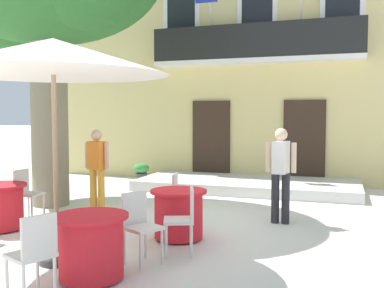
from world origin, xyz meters
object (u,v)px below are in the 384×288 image
(cafe_chair_middle_0, at_px, (26,191))
(ground_planter_left, at_px, (141,171))
(cafe_chair_front_1, at_px, (184,216))
(cafe_chair_near_tree_0, at_px, (139,222))
(cafe_table_middle, at_px, (0,206))
(pedestrian_mid_plaza, at_px, (97,165))
(cafe_chair_near_tree_1, at_px, (34,251))
(cafe_umbrella, at_px, (53,58))
(cafe_table_front, at_px, (179,214))
(pedestrian_near_entrance, at_px, (281,170))
(cafe_table_near_tree, at_px, (91,246))
(cafe_chair_front_0, at_px, (181,196))

(cafe_chair_middle_0, relative_size, ground_planter_left, 1.67)
(cafe_chair_front_1, bearing_deg, cafe_chair_near_tree_0, -129.30)
(cafe_table_middle, height_order, pedestrian_mid_plaza, pedestrian_mid_plaza)
(cafe_chair_near_tree_1, xyz_separation_m, cafe_chair_front_1, (0.90, 1.95, 0.00))
(cafe_chair_near_tree_0, relative_size, cafe_chair_middle_0, 1.00)
(cafe_chair_front_1, bearing_deg, pedestrian_mid_plaza, 141.02)
(cafe_umbrella, bearing_deg, ground_planter_left, 106.45)
(cafe_table_middle, distance_m, cafe_umbrella, 3.12)
(cafe_chair_middle_0, distance_m, ground_planter_left, 4.79)
(cafe_table_front, bearing_deg, ground_planter_left, 120.87)
(cafe_chair_near_tree_0, distance_m, cafe_chair_middle_0, 3.34)
(cafe_table_middle, height_order, pedestrian_near_entrance, pedestrian_near_entrance)
(cafe_table_front, bearing_deg, cafe_chair_front_1, -63.53)
(cafe_table_middle, relative_size, cafe_chair_middle_0, 0.95)
(cafe_chair_middle_0, xyz_separation_m, cafe_umbrella, (1.98, -1.85, 2.08))
(cafe_table_near_tree, height_order, ground_planter_left, cafe_table_near_tree)
(cafe_chair_near_tree_1, distance_m, pedestrian_mid_plaza, 4.42)
(cafe_chair_middle_0, distance_m, cafe_chair_front_0, 2.87)
(cafe_table_near_tree, xyz_separation_m, pedestrian_near_entrance, (1.69, 3.42, 0.55))
(cafe_chair_middle_0, height_order, cafe_chair_front_1, same)
(cafe_chair_near_tree_1, bearing_deg, cafe_umbrella, 115.56)
(cafe_umbrella, distance_m, pedestrian_mid_plaza, 3.63)
(cafe_umbrella, bearing_deg, cafe_chair_front_0, 69.12)
(cafe_chair_front_0, xyz_separation_m, pedestrian_near_entrance, (1.56, 0.80, 0.42))
(cafe_chair_near_tree_1, relative_size, pedestrian_near_entrance, 0.54)
(cafe_table_middle, height_order, ground_planter_left, cafe_table_middle)
(cafe_table_near_tree, xyz_separation_m, cafe_table_front, (0.36, 1.90, 0.00))
(cafe_table_front, height_order, pedestrian_near_entrance, pedestrian_near_entrance)
(cafe_table_near_tree, distance_m, cafe_umbrella, 2.36)
(cafe_chair_front_0, relative_size, cafe_umbrella, 0.31)
(cafe_table_middle, bearing_deg, cafe_umbrella, -30.05)
(cafe_chair_front_0, bearing_deg, ground_planter_left, 122.80)
(cafe_umbrella, bearing_deg, pedestrian_near_entrance, 51.63)
(cafe_table_near_tree, relative_size, cafe_chair_middle_0, 0.95)
(cafe_chair_middle_0, bearing_deg, cafe_chair_near_tree_0, -26.75)
(cafe_chair_near_tree_0, xyz_separation_m, pedestrian_near_entrance, (1.42, 2.71, 0.42))
(cafe_chair_near_tree_0, relative_size, cafe_chair_near_tree_1, 1.00)
(cafe_chair_front_1, bearing_deg, cafe_umbrella, -148.78)
(cafe_table_front, distance_m, cafe_umbrella, 2.91)
(cafe_chair_near_tree_1, distance_m, cafe_umbrella, 2.40)
(cafe_chair_near_tree_0, relative_size, cafe_chair_front_0, 1.00)
(cafe_table_front, bearing_deg, cafe_chair_front_0, 107.44)
(ground_planter_left, bearing_deg, cafe_table_middle, -89.36)
(cafe_chair_near_tree_0, bearing_deg, cafe_chair_front_1, 50.70)
(cafe_chair_front_0, height_order, pedestrian_near_entrance, pedestrian_near_entrance)
(pedestrian_near_entrance, bearing_deg, cafe_chair_near_tree_0, -117.65)
(cafe_table_front, distance_m, cafe_chair_front_1, 0.77)
(cafe_chair_front_0, xyz_separation_m, cafe_umbrella, (-0.86, -2.26, 2.08))
(cafe_table_near_tree, bearing_deg, pedestrian_mid_plaza, 119.93)
(cafe_chair_middle_0, bearing_deg, cafe_table_near_tree, -39.14)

